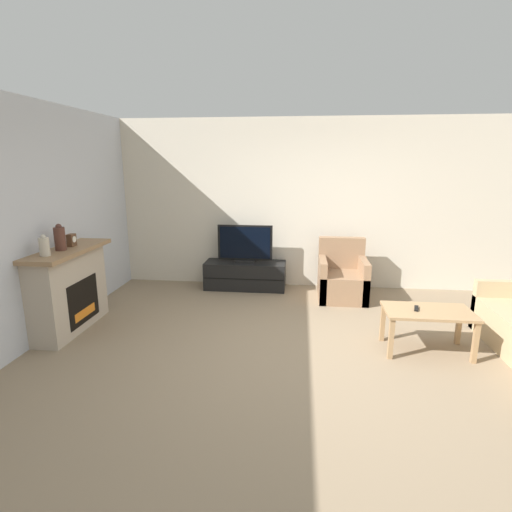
% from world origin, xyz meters
% --- Properties ---
extents(ground_plane, '(24.00, 24.00, 0.00)m').
position_xyz_m(ground_plane, '(0.00, 0.00, 0.00)').
color(ground_plane, '#89755B').
extents(wall_back, '(12.00, 0.06, 2.70)m').
position_xyz_m(wall_back, '(0.00, 2.61, 1.35)').
color(wall_back, beige).
rests_on(wall_back, ground).
extents(wall_left, '(0.06, 12.00, 2.70)m').
position_xyz_m(wall_left, '(-3.10, 0.00, 1.35)').
color(wall_left, silver).
rests_on(wall_left, ground).
extents(fireplace, '(0.46, 1.30, 1.02)m').
position_xyz_m(fireplace, '(-2.90, 0.45, 0.52)').
color(fireplace, '#B7A893').
rests_on(fireplace, ground).
extents(mantel_vase_left, '(0.11, 0.11, 0.24)m').
position_xyz_m(mantel_vase_left, '(-2.88, 0.06, 1.13)').
color(mantel_vase_left, beige).
rests_on(mantel_vase_left, fireplace).
extents(mantel_vase_centre_left, '(0.12, 0.12, 0.31)m').
position_xyz_m(mantel_vase_centre_left, '(-2.88, 0.35, 1.16)').
color(mantel_vase_centre_left, '#512D23').
rests_on(mantel_vase_centre_left, fireplace).
extents(mantel_clock, '(0.08, 0.11, 0.15)m').
position_xyz_m(mantel_clock, '(-2.88, 0.58, 1.09)').
color(mantel_clock, brown).
rests_on(mantel_clock, fireplace).
extents(tv_stand, '(1.30, 0.47, 0.44)m').
position_xyz_m(tv_stand, '(-1.00, 2.31, 0.22)').
color(tv_stand, black).
rests_on(tv_stand, ground).
extents(tv, '(0.88, 0.18, 0.60)m').
position_xyz_m(tv, '(-1.00, 2.31, 0.72)').
color(tv, black).
rests_on(tv, tv_stand).
extents(armchair, '(0.70, 0.76, 0.88)m').
position_xyz_m(armchair, '(0.51, 2.01, 0.29)').
color(armchair, '#937051').
rests_on(armchair, ground).
extents(coffee_table, '(0.91, 0.52, 0.47)m').
position_xyz_m(coffee_table, '(1.25, 0.32, 0.40)').
color(coffee_table, '#A37F56').
rests_on(coffee_table, ground).
extents(remote, '(0.08, 0.16, 0.02)m').
position_xyz_m(remote, '(1.13, 0.33, 0.48)').
color(remote, black).
rests_on(remote, coffee_table).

